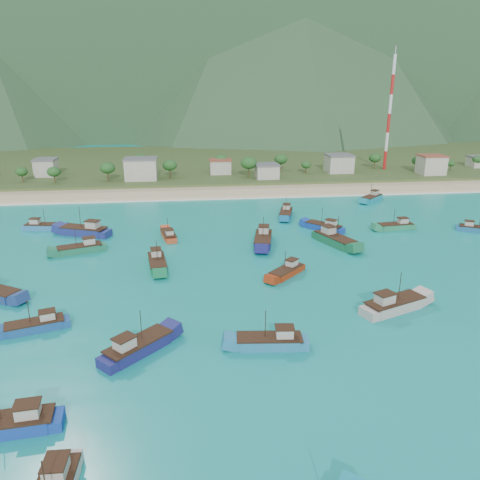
{
  "coord_description": "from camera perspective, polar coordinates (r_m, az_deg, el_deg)",
  "views": [
    {
      "loc": [
        -14.22,
        -78.17,
        35.37
      ],
      "look_at": [
        -2.98,
        18.0,
        3.0
      ],
      "focal_mm": 35.0,
      "sensor_mm": 36.0,
      "label": 1
    }
  ],
  "objects": [
    {
      "name": "boat_19",
      "position": [
        110.64,
        11.43,
        -0.02
      ],
      "size": [
        8.11,
        12.97,
        7.38
      ],
      "rotation": [
        0.0,
        0.0,
        3.53
      ],
      "color": "#17653F",
      "rests_on": "ground"
    },
    {
      "name": "beach",
      "position": [
        161.72,
        -1.47,
        5.85
      ],
      "size": [
        400.0,
        18.0,
        1.2
      ],
      "primitive_type": "cube",
      "color": "beige",
      "rests_on": "ground"
    },
    {
      "name": "vegetation",
      "position": [
        183.79,
        -5.54,
        8.92
      ],
      "size": [
        275.33,
        25.54,
        8.37
      ],
      "color": "#235623",
      "rests_on": "ground"
    },
    {
      "name": "boat_5",
      "position": [
        120.99,
        -18.38,
        1.0
      ],
      "size": [
        13.21,
        8.28,
        7.52
      ],
      "rotation": [
        0.0,
        0.0,
        1.19
      ],
      "color": "navy",
      "rests_on": "ground"
    },
    {
      "name": "boat_10",
      "position": [
        109.08,
        -18.84,
        -1.06
      ],
      "size": [
        10.94,
        6.34,
        6.2
      ],
      "rotation": [
        0.0,
        0.0,
        1.9
      ],
      "color": "#1B6D4B",
      "rests_on": "ground"
    },
    {
      "name": "boat_18",
      "position": [
        114.14,
        -8.7,
        0.52
      ],
      "size": [
        4.36,
        9.35,
        5.32
      ],
      "rotation": [
        0.0,
        0.0,
        0.2
      ],
      "color": "#BB4421",
      "rests_on": "ground"
    },
    {
      "name": "radio_tower",
      "position": [
        203.9,
        17.76,
        14.45
      ],
      "size": [
        1.2,
        1.2,
        44.81
      ],
      "color": "red",
      "rests_on": "ground"
    },
    {
      "name": "boat_11",
      "position": [
        67.67,
        3.77,
        -12.36
      ],
      "size": [
        10.62,
        4.05,
        6.13
      ],
      "rotation": [
        0.0,
        0.0,
        1.47
      ],
      "color": "teal",
      "rests_on": "ground"
    },
    {
      "name": "boat_9",
      "position": [
        67.63,
        -12.38,
        -12.73
      ],
      "size": [
        10.29,
        10.17,
        6.6
      ],
      "rotation": [
        0.0,
        0.0,
        5.49
      ],
      "color": "navy",
      "rests_on": "ground"
    },
    {
      "name": "boat_25",
      "position": [
        132.0,
        26.78,
        1.17
      ],
      "size": [
        9.09,
        6.53,
        5.26
      ],
      "rotation": [
        0.0,
        0.0,
        4.22
      ],
      "color": "#1C5F8E",
      "rests_on": "ground"
    },
    {
      "name": "mountains",
      "position": [
        487.27,
        -7.93,
        26.77
      ],
      "size": [
        1520.0,
        440.0,
        260.0
      ],
      "color": "slate",
      "rests_on": "ground"
    },
    {
      "name": "surf_line",
      "position": [
        152.51,
        -1.14,
        5.07
      ],
      "size": [
        400.0,
        2.5,
        0.08
      ],
      "primitive_type": "cube",
      "color": "white",
      "rests_on": "ground"
    },
    {
      "name": "boat_20",
      "position": [
        108.8,
        2.84,
        0.0
      ],
      "size": [
        6.08,
        12.65,
        7.19
      ],
      "rotation": [
        0.0,
        0.0,
        2.93
      ],
      "color": "navy",
      "rests_on": "ground"
    },
    {
      "name": "boat_16",
      "position": [
        81.31,
        18.21,
        -7.61
      ],
      "size": [
        12.31,
        7.63,
        7.0
      ],
      "rotation": [
        0.0,
        0.0,
        5.09
      ],
      "color": "#B3A8A2",
      "rests_on": "ground"
    },
    {
      "name": "boat_23",
      "position": [
        129.61,
        -22.92,
        1.46
      ],
      "size": [
        10.19,
        4.49,
        5.82
      ],
      "rotation": [
        0.0,
        0.0,
        4.55
      ],
      "color": "teal",
      "rests_on": "ground"
    },
    {
      "name": "boat_4",
      "position": [
        59.07,
        -26.16,
        -19.62
      ],
      "size": [
        10.72,
        4.1,
        6.19
      ],
      "rotation": [
        0.0,
        0.0,
        1.67
      ],
      "color": "#163BA1",
      "rests_on": "ground"
    },
    {
      "name": "boat_13",
      "position": [
        126.18,
        18.46,
        1.55
      ],
      "size": [
        10.08,
        3.88,
        5.82
      ],
      "rotation": [
        0.0,
        0.0,
        1.67
      ],
      "color": "#238057",
      "rests_on": "ground"
    },
    {
      "name": "boat_21",
      "position": [
        96.64,
        -10.06,
        -2.81
      ],
      "size": [
        4.49,
        10.97,
        6.29
      ],
      "rotation": [
        0.0,
        0.0,
        3.27
      ],
      "color": "#107042",
      "rests_on": "ground"
    },
    {
      "name": "boat_3",
      "position": [
        132.06,
        5.62,
        3.19
      ],
      "size": [
        5.9,
        10.86,
        6.15
      ],
      "rotation": [
        0.0,
        0.0,
        2.85
      ],
      "color": "#116194",
      "rests_on": "ground"
    },
    {
      "name": "boat_12",
      "position": [
        78.14,
        -23.57,
        -9.61
      ],
      "size": [
        9.81,
        5.48,
        5.56
      ],
      "rotation": [
        0.0,
        0.0,
        1.88
      ],
      "color": "#1A498E",
      "rests_on": "ground"
    },
    {
      "name": "boat_27",
      "position": [
        155.23,
        15.76,
        4.89
      ],
      "size": [
        9.61,
        9.33,
        6.11
      ],
      "rotation": [
        0.0,
        0.0,
        2.33
      ],
      "color": "teal",
      "rests_on": "ground"
    },
    {
      "name": "land",
      "position": [
        221.47,
        -2.94,
        9.27
      ],
      "size": [
        400.0,
        110.0,
        2.4
      ],
      "primitive_type": "cube",
      "color": "#385123",
      "rests_on": "ground"
    },
    {
      "name": "village",
      "position": [
        182.33,
        -0.34,
        8.82
      ],
      "size": [
        215.27,
        22.46,
        7.51
      ],
      "color": "beige",
      "rests_on": "ground"
    },
    {
      "name": "boat_17",
      "position": [
        91.57,
        5.72,
        -3.92
      ],
      "size": [
        8.56,
        8.54,
        5.51
      ],
      "rotation": [
        0.0,
        0.0,
        2.35
      ],
      "color": "#992C0F",
      "rests_on": "ground"
    },
    {
      "name": "boat_29",
      "position": [
        120.82,
        10.22,
        1.52
      ],
      "size": [
        9.25,
        9.68,
        6.11
      ],
      "rotation": [
        0.0,
        0.0,
        0.74
      ],
      "color": "#143BA1",
      "rests_on": "ground"
    },
    {
      "name": "ground",
      "position": [
        86.97,
        3.34,
        -5.55
      ],
      "size": [
        600.0,
        600.0,
        0.0
      ],
      "primitive_type": "plane",
      "color": "#0C8676",
      "rests_on": "ground"
    }
  ]
}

